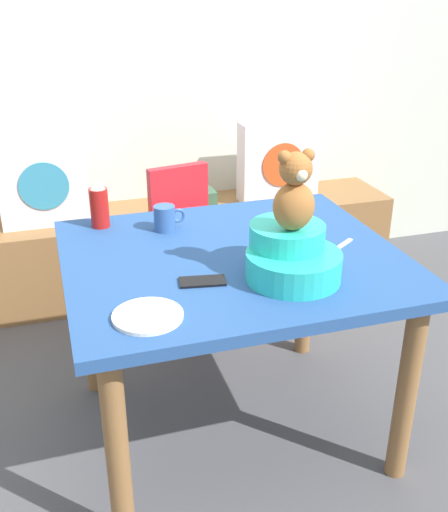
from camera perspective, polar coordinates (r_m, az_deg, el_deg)
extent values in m
plane|color=#4C4C51|center=(2.46, 0.72, -15.75)|extent=(8.00, 8.00, 0.00)
cube|color=silver|center=(3.35, -7.61, 19.55)|extent=(4.40, 0.10, 2.60)
cube|color=olive|center=(3.36, -5.77, 0.72)|extent=(2.60, 0.44, 0.46)
cube|color=silver|center=(3.14, -16.79, 6.76)|extent=(0.44, 0.14, 0.44)
cylinder|color=teal|center=(3.07, -16.75, 6.36)|extent=(0.24, 0.01, 0.24)
cube|color=silver|center=(3.37, 5.18, 8.95)|extent=(0.44, 0.14, 0.44)
cylinder|color=#D84C1E|center=(3.31, 5.66, 8.61)|extent=(0.24, 0.01, 0.24)
cube|color=#355C44|center=(3.30, -2.63, 5.49)|extent=(0.20, 0.14, 0.09)
cube|color=#264C8C|center=(2.06, 0.82, -0.36)|extent=(1.14, 0.99, 0.04)
cylinder|color=olive|center=(1.85, -10.11, -17.95)|extent=(0.07, 0.07, 0.70)
cylinder|color=olive|center=(2.13, 16.97, -12.24)|extent=(0.07, 0.07, 0.70)
cylinder|color=olive|center=(2.51, -12.69, -5.61)|extent=(0.07, 0.07, 0.70)
cylinder|color=olive|center=(2.72, 7.78, -2.66)|extent=(0.07, 0.07, 0.70)
cylinder|color=red|center=(2.86, -3.12, 2.45)|extent=(0.34, 0.34, 0.10)
cube|color=red|center=(2.92, -4.38, 6.27)|extent=(0.30, 0.11, 0.24)
cube|color=white|center=(2.69, -1.51, 2.45)|extent=(0.33, 0.25, 0.02)
cylinder|color=silver|center=(2.83, -5.04, -4.16)|extent=(0.03, 0.03, 0.46)
cylinder|color=silver|center=(2.89, 0.39, -3.38)|extent=(0.03, 0.03, 0.46)
cylinder|color=silver|center=(3.07, -6.18, -1.73)|extent=(0.03, 0.03, 0.46)
cylinder|color=silver|center=(3.13, -1.16, -1.07)|extent=(0.03, 0.03, 0.46)
cylinder|color=#25C3B7|center=(1.88, 6.61, -0.93)|extent=(0.30, 0.30, 0.09)
cylinder|color=#25C3B7|center=(1.90, 6.01, 2.00)|extent=(0.24, 0.24, 0.07)
ellipsoid|color=#A16330|center=(1.82, 6.65, 4.72)|extent=(0.13, 0.11, 0.15)
sphere|color=#A16330|center=(1.79, 6.84, 8.25)|extent=(0.10, 0.10, 0.10)
sphere|color=beige|center=(1.75, 7.38, 7.63)|extent=(0.04, 0.04, 0.04)
sphere|color=#A16330|center=(1.76, 5.77, 9.34)|extent=(0.04, 0.04, 0.04)
sphere|color=#A16330|center=(1.79, 8.01, 9.48)|extent=(0.04, 0.04, 0.04)
cylinder|color=red|center=(2.31, -11.76, 4.51)|extent=(0.07, 0.07, 0.15)
cone|color=white|center=(2.28, -11.96, 6.69)|extent=(0.06, 0.06, 0.03)
cylinder|color=#335999|center=(2.25, -5.68, 3.60)|extent=(0.08, 0.08, 0.09)
torus|color=#335999|center=(2.26, -4.39, 3.86)|extent=(0.06, 0.01, 0.06)
cylinder|color=white|center=(2.27, 6.53, 2.63)|extent=(0.20, 0.20, 0.01)
cylinder|color=white|center=(1.69, -7.26, -5.67)|extent=(0.20, 0.20, 0.01)
cube|color=black|center=(1.86, -2.07, -2.42)|extent=(0.15, 0.09, 0.01)
cube|color=silver|center=(2.14, 10.95, 0.87)|extent=(0.15, 0.11, 0.01)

